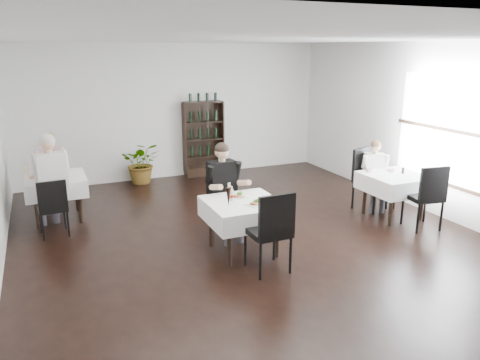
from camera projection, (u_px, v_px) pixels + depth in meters
name	position (u px, v px, depth m)	size (l,w,h in m)	color
room_shell	(263.00, 149.00, 6.57)	(9.00, 9.00, 9.00)	black
window_right	(448.00, 133.00, 7.90)	(0.06, 2.30, 1.85)	white
wine_shelf	(204.00, 139.00, 10.79)	(0.90, 0.28, 1.75)	black
main_table	(243.00, 211.00, 6.69)	(1.03, 1.03, 0.77)	black
left_table	(56.00, 185.00, 7.98)	(0.98, 0.98, 0.77)	black
right_table	(394.00, 183.00, 8.10)	(0.98, 0.98, 0.77)	black
potted_tree	(142.00, 163.00, 10.23)	(0.83, 0.72, 0.92)	#2E5E20
main_chair_far	(229.00, 195.00, 7.49)	(0.58, 0.59, 1.07)	black
main_chair_near	(271.00, 227.00, 6.04)	(0.52, 0.53, 1.12)	black
left_chair_far	(48.00, 179.00, 8.70)	(0.43, 0.43, 0.92)	black
left_chair_near	(53.00, 204.00, 7.26)	(0.46, 0.46, 0.94)	black
right_chair_far	(367.00, 174.00, 8.59)	(0.65, 0.66, 1.12)	black
right_chair_near	(427.00, 193.00, 7.52)	(0.57, 0.57, 1.09)	black
diner_main	(224.00, 184.00, 7.14)	(0.60, 0.61, 1.51)	#42424A
diner_left_far	(51.00, 166.00, 8.43)	(0.59, 0.63, 1.42)	#42424A
diner_left_near	(49.00, 175.00, 7.44)	(0.67, 0.71, 1.61)	#42424A
diner_right_far	(375.00, 170.00, 8.50)	(0.55, 0.59, 1.28)	#42424A
plate_far	(238.00, 196.00, 6.83)	(0.25, 0.25, 0.07)	white
plate_near	(255.00, 204.00, 6.50)	(0.30, 0.30, 0.07)	white
pilsner_dark	(229.00, 197.00, 6.43)	(0.08, 0.08, 0.33)	black
pilsner_lager	(230.00, 194.00, 6.63)	(0.06, 0.06, 0.28)	gold
coke_bottle	(232.00, 195.00, 6.64)	(0.05, 0.05, 0.21)	silver
napkin_cutlery	(271.00, 202.00, 6.59)	(0.22, 0.21, 0.02)	black
pepper_mill	(403.00, 170.00, 8.13)	(0.04, 0.04, 0.11)	black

